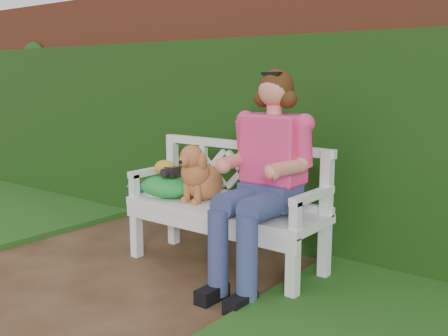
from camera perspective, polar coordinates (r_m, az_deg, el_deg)
The scene contains 10 objects.
ground at distance 3.67m, azimuth -17.12°, elevation -12.84°, with size 60.00×60.00×0.00m, color #382113.
brick_wall at distance 4.73m, azimuth 1.38°, elevation 6.44°, with size 10.00×0.30×2.20m, color brown.
ivy_hedge at distance 4.58m, azimuth -0.28°, elevation 3.18°, with size 10.00×0.18×1.70m, color #1A3B0F.
garden_bench at distance 3.84m, azimuth -0.00°, elevation -7.52°, with size 1.58×0.60×0.48m, color white, non-canonical shape.
seated_woman at distance 3.48m, azimuth 4.92°, elevation -1.25°, with size 0.61×0.81×1.44m, color #D03967, non-canonical shape.
dog at distance 3.87m, azimuth -2.50°, elevation -0.42°, with size 0.29×0.39×0.43m, color #9E6836, non-canonical shape.
tennis_racket at distance 4.13m, azimuth -6.95°, elevation -2.66°, with size 0.58×0.24×0.03m, color white, non-canonical shape.
green_bag at distance 4.06m, azimuth -6.18°, elevation -1.95°, with size 0.47×0.36×0.16m, color #1B831C, non-canonical shape.
camera_item at distance 4.00m, azimuth -5.79°, elevation -0.38°, with size 0.11×0.09×0.08m, color black.
baseball_glove at distance 4.06m, azimuth -6.43°, elevation 0.05°, with size 0.18×0.14×0.12m, color gold.
Camera 1 is at (2.81, -1.90, 1.40)m, focal length 42.00 mm.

